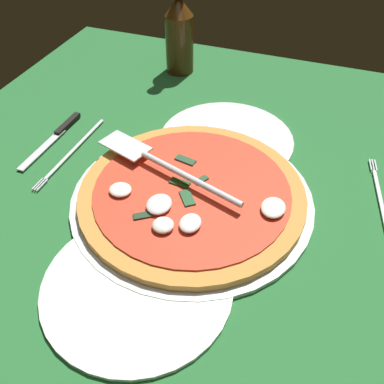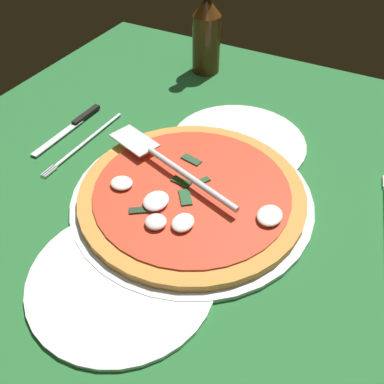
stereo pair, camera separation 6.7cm
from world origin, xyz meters
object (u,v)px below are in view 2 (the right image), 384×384
at_px(place_setting_far, 79,135).
at_px(beer_bottle, 207,32).
at_px(pizza, 192,194).
at_px(pizza_server, 168,162).
at_px(dinner_plate_left, 122,278).
at_px(dinner_plate_right, 238,143).

relative_size(place_setting_far, beer_bottle, 0.95).
relative_size(pizza, pizza_server, 1.30).
bearing_deg(place_setting_far, pizza_server, 82.72).
distance_m(dinner_plate_left, pizza_server, 0.21).
xyz_separation_m(dinner_plate_left, pizza_server, (0.20, 0.05, 0.04)).
height_order(place_setting_far, beer_bottle, beer_bottle).
xyz_separation_m(dinner_plate_left, beer_bottle, (0.58, 0.17, 0.09)).
bearing_deg(dinner_plate_left, place_setting_far, 48.34).
distance_m(pizza_server, place_setting_far, 0.22).
height_order(dinner_plate_left, place_setting_far, place_setting_far).
height_order(dinner_plate_left, beer_bottle, beer_bottle).
relative_size(dinner_plate_left, beer_bottle, 1.06).
distance_m(dinner_plate_left, dinner_plate_right, 0.35).
bearing_deg(pizza_server, place_setting_far, 9.46).
bearing_deg(pizza, dinner_plate_right, -1.72).
relative_size(dinner_plate_right, pizza, 0.70).
height_order(dinner_plate_right, pizza_server, pizza_server).
bearing_deg(pizza_server, beer_bottle, -54.35).
relative_size(dinner_plate_right, beer_bottle, 1.04).
bearing_deg(pizza, place_setting_far, 78.15).
height_order(pizza, place_setting_far, pizza).
xyz_separation_m(dinner_plate_right, beer_bottle, (0.23, 0.18, 0.09)).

